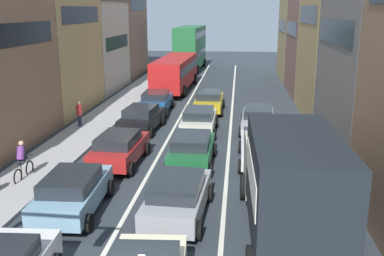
{
  "coord_description": "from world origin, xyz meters",
  "views": [
    {
      "loc": [
        2.09,
        -8.12,
        6.94
      ],
      "look_at": [
        0.0,
        12.0,
        1.6
      ],
      "focal_mm": 42.01,
      "sensor_mm": 36.0,
      "label": 1
    }
  ],
  "objects_px": {
    "sedan_centre_lane_second": "(178,196)",
    "sedan_centre_lane_fifth": "(209,101)",
    "wagon_right_lane_far": "(258,119)",
    "sedan_right_lane_behind_truck": "(261,147)",
    "wagon_left_lane_second": "(73,191)",
    "sedan_left_lane_fourth": "(142,118)",
    "removalist_box_truck": "(289,179)",
    "sedan_left_lane_fifth": "(156,101)",
    "pedestrian_near_kerb": "(79,113)",
    "bus_far_queue_secondary": "(190,46)",
    "hatchback_centre_lane_third": "(192,149)",
    "sedan_left_lane_third": "(119,148)",
    "bus_mid_queue_primary": "(175,71)",
    "cyclist_on_sidewalk": "(22,161)",
    "coupe_centre_lane_fourth": "(199,120)"
  },
  "relations": [
    {
      "from": "removalist_box_truck",
      "to": "sedan_centre_lane_second",
      "type": "bearing_deg",
      "value": 71.34
    },
    {
      "from": "coupe_centre_lane_fourth",
      "to": "cyclist_on_sidewalk",
      "type": "xyz_separation_m",
      "value": [
        -6.65,
        -8.13,
        0.05
      ]
    },
    {
      "from": "sedan_left_lane_third",
      "to": "sedan_centre_lane_fifth",
      "type": "height_order",
      "value": "same"
    },
    {
      "from": "sedan_left_lane_fourth",
      "to": "sedan_left_lane_fifth",
      "type": "height_order",
      "value": "same"
    },
    {
      "from": "wagon_right_lane_far",
      "to": "bus_far_queue_secondary",
      "type": "distance_m",
      "value": 28.04
    },
    {
      "from": "sedan_left_lane_third",
      "to": "sedan_right_lane_behind_truck",
      "type": "bearing_deg",
      "value": -81.01
    },
    {
      "from": "sedan_centre_lane_second",
      "to": "wagon_right_lane_far",
      "type": "height_order",
      "value": "same"
    },
    {
      "from": "sedan_centre_lane_fifth",
      "to": "bus_mid_queue_primary",
      "type": "relative_size",
      "value": 0.41
    },
    {
      "from": "hatchback_centre_lane_third",
      "to": "sedan_left_lane_fourth",
      "type": "relative_size",
      "value": 0.98
    },
    {
      "from": "hatchback_centre_lane_third",
      "to": "pedestrian_near_kerb",
      "type": "xyz_separation_m",
      "value": [
        -7.43,
        6.03,
        0.15
      ]
    },
    {
      "from": "coupe_centre_lane_fourth",
      "to": "sedan_left_lane_fourth",
      "type": "bearing_deg",
      "value": 86.38
    },
    {
      "from": "removalist_box_truck",
      "to": "pedestrian_near_kerb",
      "type": "xyz_separation_m",
      "value": [
        -11.06,
        12.47,
        -1.03
      ]
    },
    {
      "from": "sedan_left_lane_third",
      "to": "removalist_box_truck",
      "type": "bearing_deg",
      "value": -130.09
    },
    {
      "from": "wagon_left_lane_second",
      "to": "wagon_right_lane_far",
      "type": "height_order",
      "value": "same"
    },
    {
      "from": "sedan_left_lane_fifth",
      "to": "pedestrian_near_kerb",
      "type": "height_order",
      "value": "pedestrian_near_kerb"
    },
    {
      "from": "sedan_centre_lane_second",
      "to": "bus_mid_queue_primary",
      "type": "distance_m",
      "value": 25.26
    },
    {
      "from": "coupe_centre_lane_fourth",
      "to": "cyclist_on_sidewalk",
      "type": "distance_m",
      "value": 10.5
    },
    {
      "from": "sedan_centre_lane_fifth",
      "to": "cyclist_on_sidewalk",
      "type": "height_order",
      "value": "cyclist_on_sidewalk"
    },
    {
      "from": "sedan_right_lane_behind_truck",
      "to": "cyclist_on_sidewalk",
      "type": "height_order",
      "value": "cyclist_on_sidewalk"
    },
    {
      "from": "wagon_right_lane_far",
      "to": "bus_far_queue_secondary",
      "type": "bearing_deg",
      "value": 16.91
    },
    {
      "from": "sedan_left_lane_fifth",
      "to": "bus_mid_queue_primary",
      "type": "relative_size",
      "value": 0.41
    },
    {
      "from": "sedan_centre_lane_second",
      "to": "bus_far_queue_secondary",
      "type": "distance_m",
      "value": 39.0
    },
    {
      "from": "sedan_centre_lane_second",
      "to": "sedan_right_lane_behind_truck",
      "type": "xyz_separation_m",
      "value": [
        3.07,
        5.98,
        0.0
      ]
    },
    {
      "from": "sedan_centre_lane_fifth",
      "to": "pedestrian_near_kerb",
      "type": "height_order",
      "value": "pedestrian_near_kerb"
    },
    {
      "from": "sedan_left_lane_fifth",
      "to": "wagon_right_lane_far",
      "type": "height_order",
      "value": "same"
    },
    {
      "from": "removalist_box_truck",
      "to": "bus_far_queue_secondary",
      "type": "height_order",
      "value": "bus_far_queue_secondary"
    },
    {
      "from": "coupe_centre_lane_fourth",
      "to": "sedan_centre_lane_fifth",
      "type": "bearing_deg",
      "value": -1.89
    },
    {
      "from": "sedan_centre_lane_fifth",
      "to": "wagon_right_lane_far",
      "type": "xyz_separation_m",
      "value": [
        3.18,
        -4.99,
        0.0
      ]
    },
    {
      "from": "removalist_box_truck",
      "to": "sedan_centre_lane_second",
      "type": "height_order",
      "value": "removalist_box_truck"
    },
    {
      "from": "sedan_left_lane_third",
      "to": "wagon_right_lane_far",
      "type": "distance_m",
      "value": 9.21
    },
    {
      "from": "sedan_centre_lane_fifth",
      "to": "sedan_left_lane_fifth",
      "type": "height_order",
      "value": "same"
    },
    {
      "from": "sedan_centre_lane_second",
      "to": "cyclist_on_sidewalk",
      "type": "distance_m",
      "value": 7.43
    },
    {
      "from": "sedan_centre_lane_second",
      "to": "wagon_left_lane_second",
      "type": "height_order",
      "value": "same"
    },
    {
      "from": "sedan_right_lane_behind_truck",
      "to": "sedan_left_lane_fifth",
      "type": "bearing_deg",
      "value": 33.75
    },
    {
      "from": "coupe_centre_lane_fourth",
      "to": "bus_far_queue_secondary",
      "type": "relative_size",
      "value": 0.41
    },
    {
      "from": "bus_mid_queue_primary",
      "to": "hatchback_centre_lane_third",
      "type": "bearing_deg",
      "value": -168.07
    },
    {
      "from": "sedan_centre_lane_second",
      "to": "pedestrian_near_kerb",
      "type": "bearing_deg",
      "value": 36.36
    },
    {
      "from": "wagon_left_lane_second",
      "to": "sedan_left_lane_fourth",
      "type": "relative_size",
      "value": 0.99
    },
    {
      "from": "sedan_centre_lane_fifth",
      "to": "wagon_right_lane_far",
      "type": "bearing_deg",
      "value": -147.04
    },
    {
      "from": "bus_mid_queue_primary",
      "to": "sedan_left_lane_fourth",
      "type": "bearing_deg",
      "value": -178.41
    },
    {
      "from": "sedan_centre_lane_second",
      "to": "hatchback_centre_lane_third",
      "type": "relative_size",
      "value": 1.02
    },
    {
      "from": "sedan_left_lane_fourth",
      "to": "sedan_centre_lane_fifth",
      "type": "bearing_deg",
      "value": -29.38
    },
    {
      "from": "sedan_right_lane_behind_truck",
      "to": "removalist_box_truck",
      "type": "bearing_deg",
      "value": -175.95
    },
    {
      "from": "sedan_right_lane_behind_truck",
      "to": "bus_mid_queue_primary",
      "type": "distance_m",
      "value": 20.16
    },
    {
      "from": "sedan_left_lane_fifth",
      "to": "bus_mid_queue_primary",
      "type": "height_order",
      "value": "bus_mid_queue_primary"
    },
    {
      "from": "removalist_box_truck",
      "to": "sedan_centre_lane_second",
      "type": "distance_m",
      "value": 3.9
    },
    {
      "from": "sedan_centre_lane_second",
      "to": "sedan_centre_lane_fifth",
      "type": "xyz_separation_m",
      "value": [
        -0.04,
        16.65,
        0.0
      ]
    },
    {
      "from": "removalist_box_truck",
      "to": "wagon_right_lane_far",
      "type": "xyz_separation_m",
      "value": [
        -0.41,
        12.75,
        -1.18
      ]
    },
    {
      "from": "sedan_left_lane_fourth",
      "to": "sedan_centre_lane_fifth",
      "type": "height_order",
      "value": "same"
    },
    {
      "from": "sedan_right_lane_behind_truck",
      "to": "bus_mid_queue_primary",
      "type": "height_order",
      "value": "bus_mid_queue_primary"
    }
  ]
}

